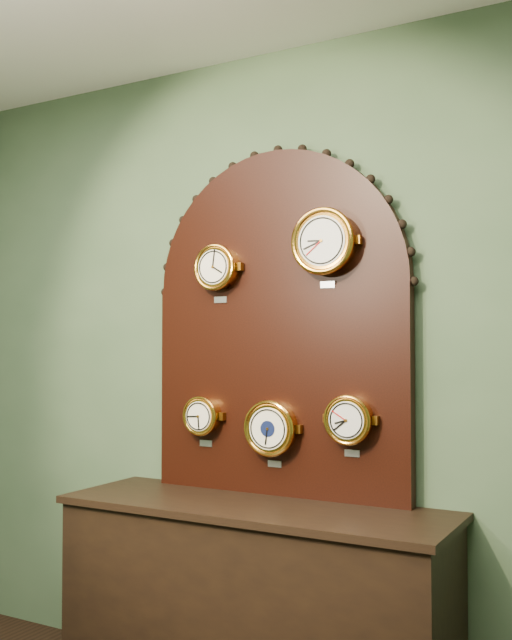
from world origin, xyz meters
The scene contains 8 objects.
wall_back centered at (0.00, 2.50, 1.40)m, with size 4.00×4.00×0.00m, color #435B3E.
shop_counter centered at (0.00, 2.23, 0.40)m, with size 1.60×0.50×0.80m, color black.
display_board centered at (0.00, 2.45, 1.63)m, with size 1.26×0.06×1.53m.
roman_clock centered at (-0.27, 2.38, 1.82)m, with size 0.21×0.08×0.26m.
arabic_clock centered at (0.25, 2.38, 1.90)m, with size 0.28×0.08×0.33m.
hygrometer centered at (-0.35, 2.38, 1.16)m, with size 0.18×0.08×0.23m.
barometer centered at (0.00, 2.38, 1.12)m, with size 0.24×0.08×0.29m.
tide_clock centered at (0.36, 2.38, 1.18)m, with size 0.20×0.08×0.26m.
Camera 1 is at (1.48, -0.42, 1.47)m, focal length 41.55 mm.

